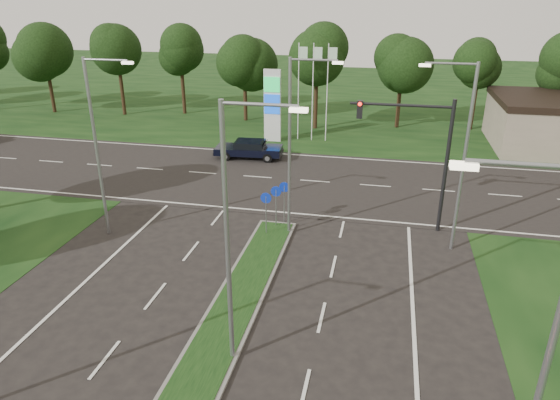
# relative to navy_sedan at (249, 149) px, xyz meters

# --- Properties ---
(verge_far) EXTENTS (160.00, 50.00, 0.02)m
(verge_far) POSITION_rel_navy_sedan_xyz_m (4.69, 27.00, -0.74)
(verge_far) COLOR black
(verge_far) RESTS_ON ground
(cross_road) EXTENTS (160.00, 12.00, 0.02)m
(cross_road) POSITION_rel_navy_sedan_xyz_m (4.69, -4.00, -0.74)
(cross_road) COLOR black
(cross_road) RESTS_ON ground
(median_kerb) EXTENTS (2.00, 26.00, 0.12)m
(median_kerb) POSITION_rel_navy_sedan_xyz_m (4.69, -24.00, -0.68)
(median_kerb) COLOR slate
(median_kerb) RESTS_ON ground
(streetlight_median_near) EXTENTS (2.53, 0.22, 9.00)m
(streetlight_median_near) POSITION_rel_navy_sedan_xyz_m (5.69, -22.00, 4.34)
(streetlight_median_near) COLOR gray
(streetlight_median_near) RESTS_ON ground
(streetlight_median_far) EXTENTS (2.53, 0.22, 9.00)m
(streetlight_median_far) POSITION_rel_navy_sedan_xyz_m (5.69, -12.00, 4.34)
(streetlight_median_far) COLOR gray
(streetlight_median_far) RESTS_ON ground
(streetlight_left_far) EXTENTS (2.53, 0.22, 9.00)m
(streetlight_left_far) POSITION_rel_navy_sedan_xyz_m (-3.61, -14.00, 4.34)
(streetlight_left_far) COLOR gray
(streetlight_left_far) RESTS_ON ground
(streetlight_right_far) EXTENTS (2.53, 0.22, 9.00)m
(streetlight_right_far) POSITION_rel_navy_sedan_xyz_m (13.49, -12.00, 4.34)
(streetlight_right_far) COLOR gray
(streetlight_right_far) RESTS_ON ground
(streetlight_right_near) EXTENTS (2.53, 0.22, 9.00)m
(streetlight_right_near) POSITION_rel_navy_sedan_xyz_m (13.49, -26.00, 4.34)
(streetlight_right_near) COLOR gray
(streetlight_right_near) RESTS_ON ground
(traffic_signal) EXTENTS (5.10, 0.42, 7.00)m
(traffic_signal) POSITION_rel_navy_sedan_xyz_m (11.87, -10.00, 3.91)
(traffic_signal) COLOR black
(traffic_signal) RESTS_ON ground
(median_signs) EXTENTS (1.16, 1.76, 2.38)m
(median_signs) POSITION_rel_navy_sedan_xyz_m (4.69, -11.60, 0.97)
(median_signs) COLOR gray
(median_signs) RESTS_ON ground
(gas_pylon) EXTENTS (5.80, 1.26, 8.00)m
(gas_pylon) POSITION_rel_navy_sedan_xyz_m (0.90, 5.05, 2.46)
(gas_pylon) COLOR silver
(gas_pylon) RESTS_ON ground
(treeline_far) EXTENTS (6.00, 6.00, 9.90)m
(treeline_far) POSITION_rel_navy_sedan_xyz_m (4.79, 11.93, 6.09)
(treeline_far) COLOR black
(treeline_far) RESTS_ON ground
(navy_sedan) EXTENTS (5.13, 2.38, 1.37)m
(navy_sedan) POSITION_rel_navy_sedan_xyz_m (0.00, 0.00, 0.00)
(navy_sedan) COLOR black
(navy_sedan) RESTS_ON ground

